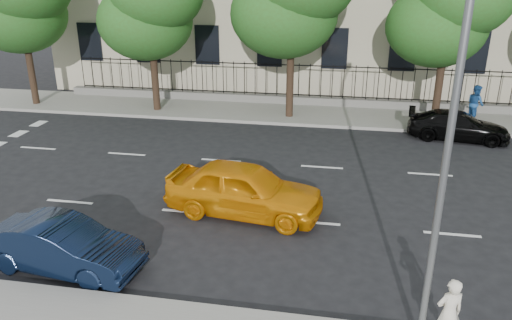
{
  "coord_description": "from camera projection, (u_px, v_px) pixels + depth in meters",
  "views": [
    {
      "loc": [
        0.65,
        -10.93,
        7.28
      ],
      "look_at": [
        -1.86,
        3.0,
        1.71
      ],
      "focal_mm": 35.0,
      "sensor_mm": 36.0,
      "label": 1
    }
  ],
  "objects": [
    {
      "name": "ground",
      "position": [
        307.0,
        269.0,
        12.78
      ],
      "size": [
        120.0,
        120.0,
        0.0
      ],
      "primitive_type": "plane",
      "color": "black",
      "rests_on": "ground"
    },
    {
      "name": "pedestrian_far",
      "position": [
        475.0,
        103.0,
        23.95
      ],
      "size": [
        0.95,
        1.06,
        1.8
      ],
      "primitive_type": "imported",
      "rotation": [
        0.0,
        0.0,
        1.94
      ],
      "color": "#1E4D8C",
      "rests_on": "far_sidewalk"
    },
    {
      "name": "iron_fence",
      "position": [
        332.0,
        96.0,
        26.93
      ],
      "size": [
        30.0,
        0.5,
        2.2
      ],
      "color": "slate",
      "rests_on": "far_sidewalk"
    },
    {
      "name": "far_sidewalk",
      "position": [
        330.0,
        115.0,
        25.58
      ],
      "size": [
        60.0,
        4.0,
        0.15
      ],
      "primitive_type": "cube",
      "color": "gray",
      "rests_on": "ground"
    },
    {
      "name": "street_light",
      "position": [
        449.0,
        93.0,
        8.87
      ],
      "size": [
        0.25,
        3.32,
        8.05
      ],
      "color": "slate",
      "rests_on": "near_sidewalk"
    },
    {
      "name": "navy_sedan",
      "position": [
        63.0,
        246.0,
        12.56
      ],
      "size": [
        4.2,
        1.9,
        1.34
      ],
      "primitive_type": "imported",
      "rotation": [
        0.0,
        0.0,
        1.45
      ],
      "color": "black",
      "rests_on": "ground"
    },
    {
      "name": "lane_markings",
      "position": [
        318.0,
        191.0,
        17.13
      ],
      "size": [
        49.6,
        4.62,
        0.01
      ],
      "primitive_type": null,
      "color": "silver",
      "rests_on": "ground"
    },
    {
      "name": "woman_near",
      "position": [
        449.0,
        313.0,
        9.76
      ],
      "size": [
        0.65,
        0.53,
        1.53
      ],
      "primitive_type": "imported",
      "rotation": [
        0.0,
        0.0,
        3.48
      ],
      "color": "silver",
      "rests_on": "near_sidewalk"
    },
    {
      "name": "black_sedan",
      "position": [
        458.0,
        126.0,
        22.05
      ],
      "size": [
        4.5,
        2.27,
        1.25
      ],
      "primitive_type": "imported",
      "rotation": [
        0.0,
        0.0,
        1.45
      ],
      "color": "black",
      "rests_on": "ground"
    },
    {
      "name": "yellow_taxi",
      "position": [
        244.0,
        189.0,
        15.34
      ],
      "size": [
        5.08,
        2.58,
        1.66
      ],
      "primitive_type": "imported",
      "rotation": [
        0.0,
        0.0,
        1.44
      ],
      "color": "orange",
      "rests_on": "ground"
    }
  ]
}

